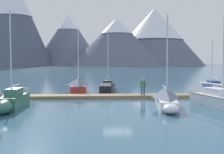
{
  "coord_description": "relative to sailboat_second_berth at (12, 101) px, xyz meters",
  "views": [
    {
      "loc": [
        -2.52,
        -23.78,
        3.74
      ],
      "look_at": [
        0.0,
        6.0,
        2.0
      ],
      "focal_mm": 44.07,
      "sensor_mm": 36.0,
      "label": 1
    }
  ],
  "objects": [
    {
      "name": "person_on_dock",
      "position": [
        11.4,
        5.63,
        0.62
      ],
      "size": [
        0.49,
        0.4,
        1.69
      ],
      "color": "#384256",
      "rests_on": "dock"
    },
    {
      "name": "sailboat_second_berth",
      "position": [
        0.0,
        0.0,
        0.0
      ],
      "size": [
        1.51,
        5.94,
        7.57
      ],
      "color": "#336B56",
      "rests_on": "ground"
    },
    {
      "name": "sailboat_end_of_dock",
      "position": [
        21.45,
        11.64,
        -0.14
      ],
      "size": [
        2.58,
        6.36,
        6.43
      ],
      "color": "navy",
      "rests_on": "ground"
    },
    {
      "name": "mountain_west_summit",
      "position": [
        -50.99,
        196.35,
        35.43
      ],
      "size": [
        58.47,
        58.47,
        68.72
      ],
      "color": "#4C566B",
      "rests_on": "ground"
    },
    {
      "name": "ground_plane",
      "position": [
        8.45,
        2.09,
        -0.64
      ],
      "size": [
        700.0,
        700.0,
        0.0
      ],
      "primitive_type": "plane",
      "color": "#335B75"
    },
    {
      "name": "sailboat_far_berth",
      "position": [
        12.17,
        -0.02,
        0.13
      ],
      "size": [
        2.4,
        6.53,
        7.43
      ],
      "color": "white",
      "rests_on": "ground"
    },
    {
      "name": "mountain_central_massif",
      "position": [
        -11.56,
        219.13,
        21.85
      ],
      "size": [
        59.22,
        59.22,
        44.11
      ],
      "color": "slate",
      "rests_on": "ground"
    },
    {
      "name": "sailboat_mid_dock_port",
      "position": [
        4.67,
        11.77,
        0.16
      ],
      "size": [
        2.14,
        7.13,
        7.65
      ],
      "color": "#B2332D",
      "rests_on": "ground"
    },
    {
      "name": "dock",
      "position": [
        8.45,
        6.09,
        -0.5
      ],
      "size": [
        28.55,
        2.77,
        0.3
      ],
      "color": "#846B4C",
      "rests_on": "ground"
    },
    {
      "name": "sailboat_mid_dock_starboard",
      "position": [
        8.31,
        12.41,
        -0.08
      ],
      "size": [
        2.37,
        6.77,
        7.11
      ],
      "color": "black",
      "rests_on": "ground"
    },
    {
      "name": "mountain_shoulder_ridge",
      "position": [
        27.7,
        192.11,
        18.34
      ],
      "size": [
        73.19,
        73.19,
        37.04
      ],
      "color": "slate",
      "rests_on": "ground"
    },
    {
      "name": "sailboat_outer_slip",
      "position": [
        16.77,
        0.04,
        -0.07
      ],
      "size": [
        2.88,
        6.71,
        7.42
      ],
      "color": "silver",
      "rests_on": "ground"
    },
    {
      "name": "mountain_east_summit",
      "position": [
        62.89,
        215.0,
        25.77
      ],
      "size": [
        86.2,
        86.2,
        49.34
      ],
      "color": "slate",
      "rests_on": "ground"
    }
  ]
}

